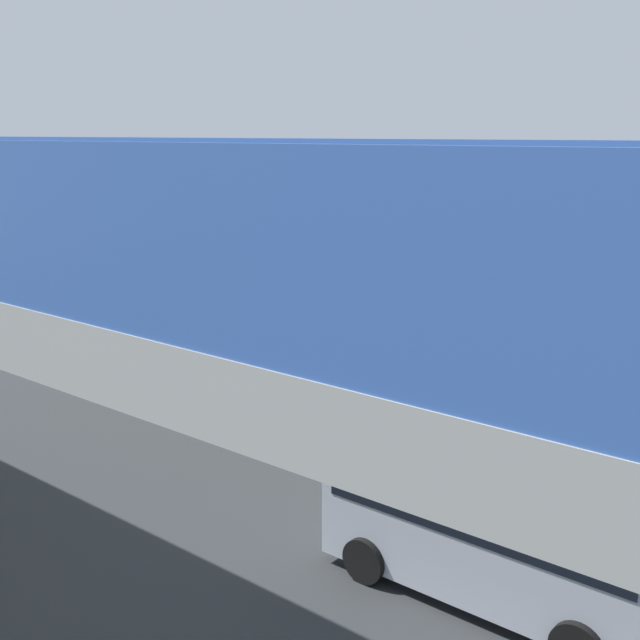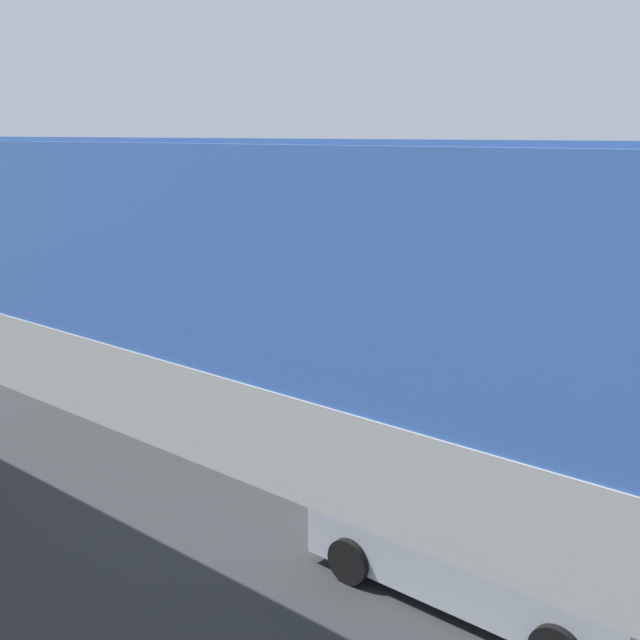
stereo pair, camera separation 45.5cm
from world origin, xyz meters
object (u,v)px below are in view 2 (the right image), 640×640
object	(u,v)px
bicycle_blue	(515,503)
traffic_sign	(229,275)
city_bus	(289,308)
parked_van	(484,516)

from	to	relation	value
bicycle_blue	traffic_sign	distance (m)	14.66
city_bus	traffic_sign	distance (m)	5.49
bicycle_blue	traffic_sign	size ratio (longest dim) A/B	0.63
city_bus	parked_van	size ratio (longest dim) A/B	2.40
traffic_sign	city_bus	bearing A→B (deg)	153.40
city_bus	traffic_sign	bearing A→B (deg)	-26.60
city_bus	parked_van	bearing A→B (deg)	147.61
bicycle_blue	city_bus	bearing A→B (deg)	-22.75
city_bus	parked_van	xyz separation A→B (m)	(-9.02, 5.72, -0.70)
traffic_sign	bicycle_blue	bearing A→B (deg)	155.80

